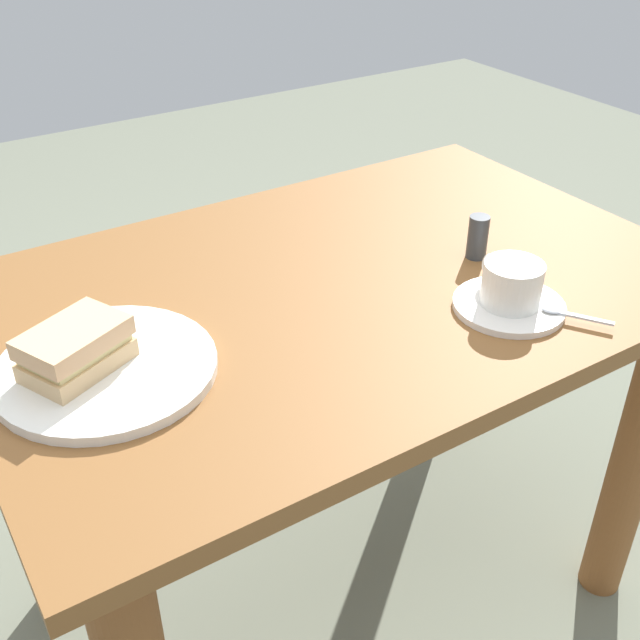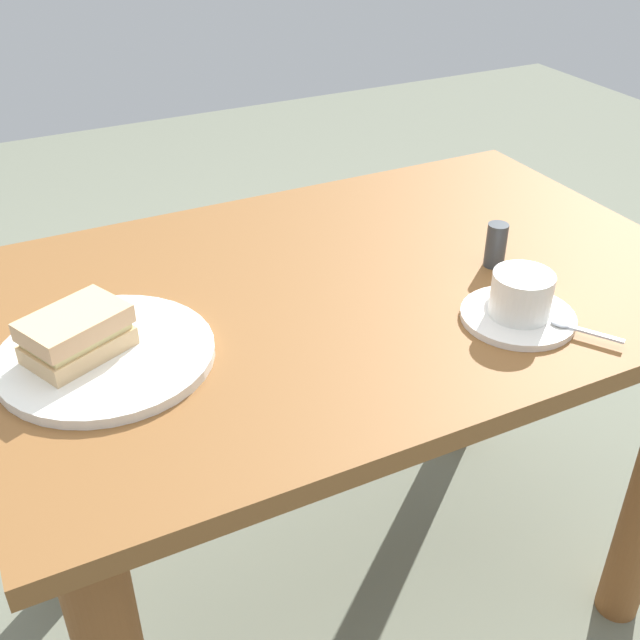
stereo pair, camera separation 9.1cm
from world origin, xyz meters
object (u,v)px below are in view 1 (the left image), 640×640
dining_table (336,368)px  spoon (565,313)px  sandwich_plate (106,368)px  coffee_saucer (509,306)px  sandwich_front (75,349)px  coffee_cup (511,282)px  salt_shaker (478,237)px

dining_table → spoon: (0.20, -0.26, 0.18)m
sandwich_plate → coffee_saucer: bearing=-16.6°
sandwich_plate → sandwich_front: size_ratio=1.87×
sandwich_front → coffee_cup: 0.59m
sandwich_plate → sandwich_front: sandwich_front is taller
spoon → salt_shaker: bearing=83.2°
salt_shaker → dining_table: bearing=166.3°
coffee_saucer → sandwich_plate: bearing=163.4°
sandwich_front → salt_shaker: size_ratio=2.11×
sandwich_plate → salt_shaker: salt_shaker is taller
dining_table → spoon: bearing=-52.3°
dining_table → sandwich_front: (-0.40, -0.03, 0.21)m
dining_table → coffee_cup: bearing=-50.7°
coffee_cup → salt_shaker: bearing=64.7°
sandwich_plate → salt_shaker: 0.60m
salt_shaker → coffee_cup: bearing=-115.3°
dining_table → coffee_cup: coffee_cup is taller
coffee_saucer → coffee_cup: bearing=81.8°
spoon → salt_shaker: 0.21m
coffee_cup → salt_shaker: coffee_cup is taller
sandwich_front → salt_shaker: (0.63, -0.03, -0.01)m
dining_table → salt_shaker: size_ratio=15.43×
sandwich_front → coffee_saucer: 0.59m
sandwich_plate → sandwich_front: 0.05m
salt_shaker → coffee_saucer: bearing=-115.1°
dining_table → sandwich_plate: (-0.37, -0.04, 0.17)m
sandwich_front → coffee_cup: (0.56, -0.17, -0.00)m
sandwich_front → coffee_saucer: size_ratio=0.94×
dining_table → salt_shaker: bearing=-13.7°
sandwich_front → coffee_saucer: bearing=-16.6°
coffee_saucer → coffee_cup: size_ratio=1.41×
dining_table → salt_shaker: salt_shaker is taller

